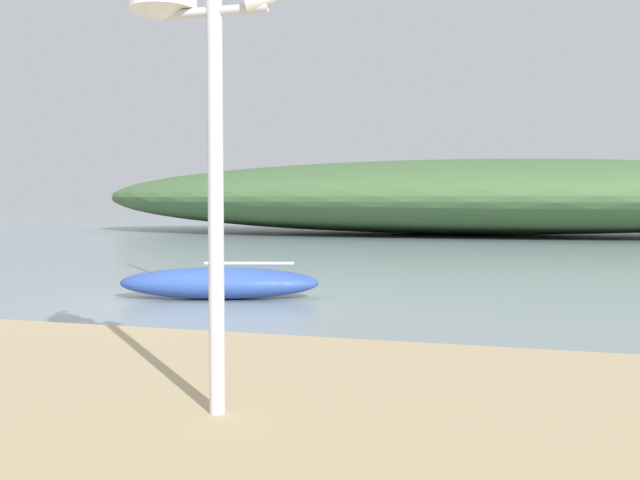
{
  "coord_description": "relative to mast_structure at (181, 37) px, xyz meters",
  "views": [
    {
      "loc": [
        5.81,
        -11.66,
        1.83
      ],
      "look_at": [
        1.62,
        2.73,
        1.01
      ],
      "focal_mm": 40.2,
      "sensor_mm": 36.0,
      "label": 1
    }
  ],
  "objects": [
    {
      "name": "mast_structure",
      "position": [
        0.0,
        0.0,
        0.0
      ],
      "size": [
        1.25,
        0.52,
        3.48
      ],
      "color": "silver",
      "rests_on": "beach_sand"
    },
    {
      "name": "sailboat_mid_channel",
      "position": [
        -2.99,
        7.28,
        -2.75
      ],
      "size": [
        3.89,
        2.08,
        4.72
      ],
      "color": "#2D4C9E",
      "rests_on": "ground"
    },
    {
      "name": "ground_plane",
      "position": [
        -3.27,
        6.68,
        -3.07
      ],
      "size": [
        120.0,
        120.0,
        0.0
      ],
      "primitive_type": "plane",
      "color": "gray"
    },
    {
      "name": "distant_hill",
      "position": [
        -1.11,
        35.41,
        -1.02
      ],
      "size": [
        43.05,
        15.96,
        4.09
      ],
      "primitive_type": "ellipsoid",
      "color": "#476B3D",
      "rests_on": "ground"
    }
  ]
}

